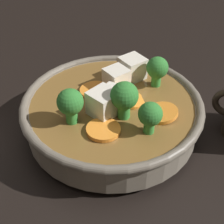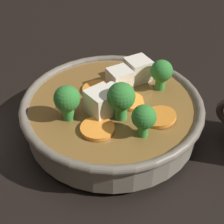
{
  "view_description": "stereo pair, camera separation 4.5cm",
  "coord_description": "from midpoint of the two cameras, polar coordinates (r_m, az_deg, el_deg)",
  "views": [
    {
      "loc": [
        -0.15,
        0.31,
        0.32
      ],
      "look_at": [
        0.0,
        0.0,
        0.04
      ],
      "focal_mm": 50.0,
      "sensor_mm": 36.0,
      "label": 1
    },
    {
      "loc": [
        -0.19,
        0.29,
        0.32
      ],
      "look_at": [
        0.0,
        0.0,
        0.04
      ],
      "focal_mm": 50.0,
      "sensor_mm": 36.0,
      "label": 2
    }
  ],
  "objects": [
    {
      "name": "ground_plane",
      "position": [
        0.48,
        -2.72,
        -3.47
      ],
      "size": [
        3.0,
        3.0,
        0.0
      ],
      "primitive_type": "plane",
      "color": "black"
    },
    {
      "name": "stirfry_bowl",
      "position": [
        0.45,
        -2.78,
        0.17
      ],
      "size": [
        0.26,
        0.26,
        0.11
      ],
      "color": "slate",
      "rests_on": "ground_plane"
    }
  ]
}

